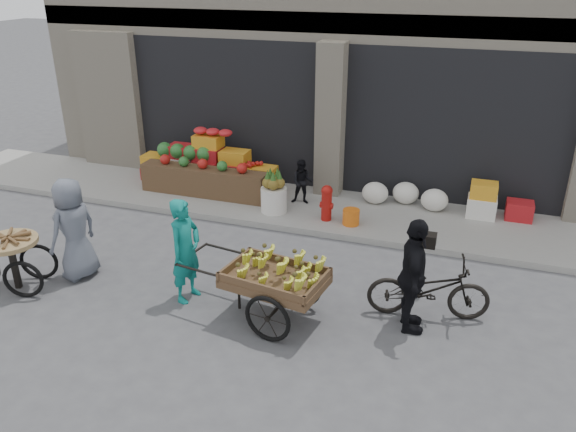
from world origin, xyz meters
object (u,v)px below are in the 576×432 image
(pineapple_bin, at_px, (274,200))
(seated_person, at_px, (302,182))
(tricycle_cart, at_px, (12,256))
(vendor_grey, at_px, (73,229))
(orange_bucket, at_px, (351,217))
(banana_cart, at_px, (272,275))
(fire_hydrant, at_px, (327,201))
(cyclist, at_px, (413,276))
(vendor_woman, at_px, (186,250))
(bicycle, at_px, (429,288))

(pineapple_bin, bearing_deg, seated_person, 56.31)
(tricycle_cart, relative_size, vendor_grey, 0.87)
(orange_bucket, relative_size, banana_cart, 0.13)
(fire_hydrant, bearing_deg, cyclist, -55.62)
(vendor_woman, bearing_deg, fire_hydrant, -12.51)
(vendor_woman, xyz_separation_m, vendor_grey, (-1.99, 0.01, 0.03))
(pineapple_bin, distance_m, vendor_woman, 3.28)
(seated_person, distance_m, tricycle_cart, 5.53)
(seated_person, distance_m, vendor_grey, 4.62)
(pineapple_bin, bearing_deg, tricycle_cart, -126.45)
(pineapple_bin, bearing_deg, vendor_grey, -123.75)
(seated_person, xyz_separation_m, tricycle_cart, (-3.26, -4.47, -0.02))
(banana_cart, bearing_deg, pineapple_bin, 118.44)
(tricycle_cart, xyz_separation_m, bicycle, (6.15, 1.31, -0.11))
(banana_cart, relative_size, bicycle, 1.42)
(vendor_woman, bearing_deg, pineapple_bin, 6.13)
(fire_hydrant, xyz_separation_m, orange_bucket, (0.50, -0.05, -0.23))
(banana_cart, xyz_separation_m, bicycle, (2.08, 0.79, -0.26))
(seated_person, relative_size, tricycle_cart, 0.64)
(fire_hydrant, bearing_deg, pineapple_bin, 177.40)
(tricycle_cart, xyz_separation_m, cyclist, (5.95, 0.91, 0.26))
(cyclist, bearing_deg, banana_cart, 90.65)
(seated_person, height_order, banana_cart, seated_person)
(vendor_grey, distance_m, cyclist, 5.26)
(pineapple_bin, relative_size, fire_hydrant, 0.73)
(pineapple_bin, xyz_separation_m, fire_hydrant, (1.10, -0.05, 0.13))
(banana_cart, relative_size, tricycle_cart, 1.67)
(tricycle_cart, xyz_separation_m, vendor_grey, (0.69, 0.63, 0.27))
(banana_cart, relative_size, vendor_grey, 1.45)
(orange_bucket, bearing_deg, cyclist, -62.46)
(vendor_grey, bearing_deg, fire_hydrant, 147.98)
(orange_bucket, height_order, banana_cart, banana_cart)
(orange_bucket, distance_m, vendor_grey, 4.93)
(vendor_woman, relative_size, cyclist, 0.97)
(cyclist, bearing_deg, tricycle_cart, 87.46)
(fire_hydrant, relative_size, seated_person, 0.76)
(fire_hydrant, relative_size, cyclist, 0.43)
(pineapple_bin, height_order, bicycle, bicycle)
(banana_cart, height_order, vendor_grey, vendor_grey)
(orange_bucket, bearing_deg, seated_person, 149.74)
(orange_bucket, height_order, bicycle, bicycle)
(orange_bucket, bearing_deg, vendor_grey, -140.18)
(bicycle, bearing_deg, banana_cart, 99.72)
(vendor_woman, xyz_separation_m, bicycle, (3.47, 0.69, -0.36))
(banana_cart, bearing_deg, cyclist, 20.33)
(cyclist, bearing_deg, fire_hydrant, 23.19)
(tricycle_cart, distance_m, cyclist, 6.02)
(banana_cart, distance_m, cyclist, 1.92)
(pineapple_bin, height_order, orange_bucket, pineapple_bin)
(orange_bucket, bearing_deg, pineapple_bin, 176.42)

